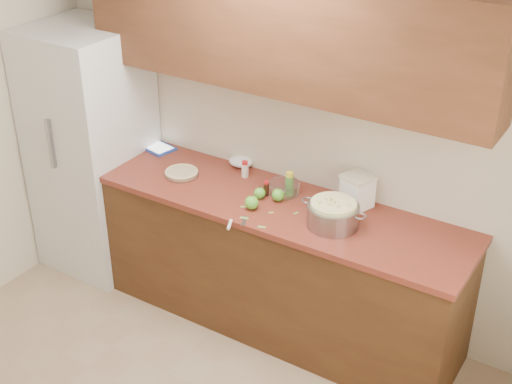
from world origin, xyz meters
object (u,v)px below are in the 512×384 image
Objects in this scene: colander at (333,214)px; flour_canister at (357,191)px; pie at (182,173)px; tablet at (158,148)px.

flour_canister reaches higher than colander.
pie is 0.56× the size of colander.
colander reaches higher than tablet.
flour_canister is (0.02, 0.28, 0.03)m from colander.
colander reaches higher than pie.
flour_canister is 0.85× the size of tablet.
colander is 1.54m from tablet.
colander is 1.60× the size of tablet.
colander is (1.13, -0.03, 0.05)m from pie.
pie is 1.13m from colander.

